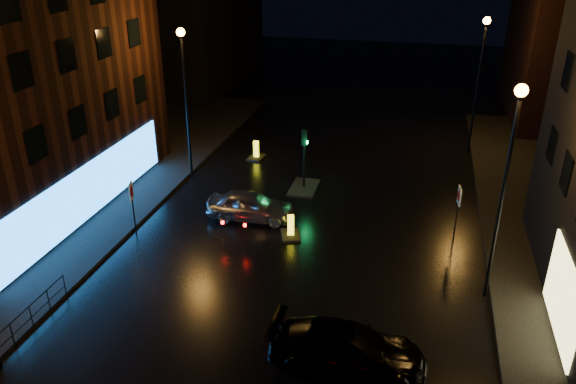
# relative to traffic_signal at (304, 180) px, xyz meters

# --- Properties ---
(ground) EXTENTS (120.00, 120.00, 0.00)m
(ground) POSITION_rel_traffic_signal_xyz_m (1.20, -14.00, -0.50)
(ground) COLOR black
(ground) RESTS_ON ground
(pavement_left) EXTENTS (12.00, 44.00, 0.15)m
(pavement_left) POSITION_rel_traffic_signal_xyz_m (-12.80, -6.00, -0.43)
(pavement_left) COLOR black
(pavement_left) RESTS_ON ground
(building_far_left) EXTENTS (8.00, 16.00, 14.00)m
(building_far_left) POSITION_rel_traffic_signal_xyz_m (-14.80, 21.00, 6.50)
(building_far_left) COLOR black
(building_far_left) RESTS_ON ground
(street_lamp_lfar) EXTENTS (0.44, 0.44, 8.37)m
(street_lamp_lfar) POSITION_rel_traffic_signal_xyz_m (-6.60, -0.00, 5.06)
(street_lamp_lfar) COLOR black
(street_lamp_lfar) RESTS_ON ground
(street_lamp_rnear) EXTENTS (0.44, 0.44, 8.37)m
(street_lamp_rnear) POSITION_rel_traffic_signal_xyz_m (9.00, -8.00, 5.06)
(street_lamp_rnear) COLOR black
(street_lamp_rnear) RESTS_ON ground
(street_lamp_rfar) EXTENTS (0.44, 0.44, 8.37)m
(street_lamp_rfar) POSITION_rel_traffic_signal_xyz_m (9.00, 8.00, 5.06)
(street_lamp_rfar) COLOR black
(street_lamp_rfar) RESTS_ON ground
(traffic_signal) EXTENTS (1.40, 2.40, 3.45)m
(traffic_signal) POSITION_rel_traffic_signal_xyz_m (0.00, 0.00, 0.00)
(traffic_signal) COLOR black
(traffic_signal) RESTS_ON ground
(guard_railing) EXTENTS (0.05, 6.04, 1.00)m
(guard_railing) POSITION_rel_traffic_signal_xyz_m (-6.80, -15.00, 0.24)
(guard_railing) COLOR black
(guard_railing) RESTS_ON ground
(silver_hatchback) EXTENTS (4.30, 1.94, 1.43)m
(silver_hatchback) POSITION_rel_traffic_signal_xyz_m (-1.78, -4.07, 0.21)
(silver_hatchback) COLOR #ADAEB5
(silver_hatchback) RESTS_ON ground
(dark_sedan) EXTENTS (5.09, 2.08, 1.48)m
(dark_sedan) POSITION_rel_traffic_signal_xyz_m (4.35, -13.21, 0.24)
(dark_sedan) COLOR black
(dark_sedan) RESTS_ON ground
(bollard_near) EXTENTS (1.20, 1.46, 1.10)m
(bollard_near) POSITION_rel_traffic_signal_xyz_m (0.54, -5.32, -0.26)
(bollard_near) COLOR black
(bollard_near) RESTS_ON ground
(bollard_far) EXTENTS (0.98, 1.36, 1.13)m
(bollard_far) POSITION_rel_traffic_signal_xyz_m (-3.86, 3.72, -0.25)
(bollard_far) COLOR black
(bollard_far) RESTS_ON ground
(road_sign_left) EXTENTS (0.22, 0.60, 2.51)m
(road_sign_left) POSITION_rel_traffic_signal_xyz_m (-6.64, -6.66, 1.38)
(road_sign_left) COLOR black
(road_sign_left) RESTS_ON ground
(road_sign_right) EXTENTS (0.15, 0.61, 2.53)m
(road_sign_right) POSITION_rel_traffic_signal_xyz_m (7.90, -3.54, 1.39)
(road_sign_right) COLOR black
(road_sign_right) RESTS_ON ground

